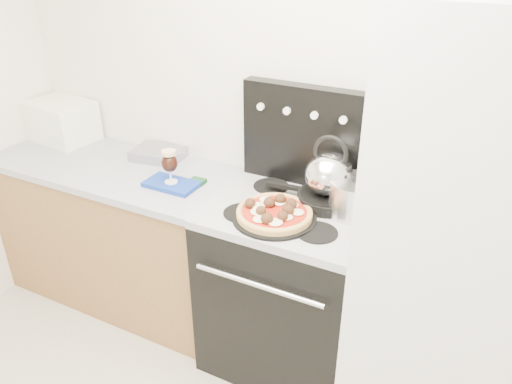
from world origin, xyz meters
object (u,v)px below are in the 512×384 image
Objects in this scene: skillet at (327,199)px; base_cabinet at (123,235)px; toaster_oven at (62,121)px; stock_pot at (354,199)px; pizza at (274,211)px; pizza_pan at (274,217)px; beer_glass at (170,166)px; tea_kettle at (329,170)px; oven_mitt at (171,184)px; stove_body at (289,289)px; fridge at (450,244)px.

base_cabinet is at bearing -175.98° from skillet.
skillet is (1.75, -0.07, -0.08)m from toaster_oven.
pizza is at bearing -147.08° from stock_pot.
base_cabinet is 1.19m from pizza_pan.
base_cabinet is 5.11× the size of skillet.
skillet is at bearing 11.32° from beer_glass.
skillet is 0.15m from tea_kettle.
pizza is at bearing -139.21° from tea_kettle.
oven_mitt is at bearing -8.75° from base_cabinet.
skillet is 1.16× the size of tea_kettle.
skillet is at bearing 55.46° from pizza_pan.
toaster_oven is 1.00m from oven_mitt.
pizza is (0.62, -0.08, 0.04)m from oven_mitt.
stock_pot reaches higher than pizza_pan.
stove_body is at bearing 3.91° from beer_glass.
base_cabinet is 1.11m from stove_body.
stove_body reaches higher than base_cabinet.
stock_pot is (0.14, -0.04, 0.06)m from skillet.
toaster_oven reaches higher than pizza.
oven_mitt is 1.52× the size of beer_glass.
skillet is at bearing 55.46° from pizza.
stock_pot reaches higher than pizza.
tea_kettle reaches higher than skillet.
skillet is at bearing 40.96° from stove_body.
pizza_pan is 0.37m from stock_pot.
stove_body is 3.97× the size of stock_pot.
toaster_oven is 1.13× the size of pizza.
skillet reaches higher than oven_mitt.
oven_mitt is at bearing -168.68° from skillet.
tea_kettle is at bearing 166.54° from fridge.
stove_body is at bearing -165.20° from stock_pot.
oven_mitt is at bearing 0.00° from beer_glass.
base_cabinet is 8.10× the size of beer_glass.
beer_glass is at bearing -8.75° from base_cabinet.
pizza_pan reaches higher than base_cabinet.
stock_pot reaches higher than stove_body.
tea_kettle is at bearing 4.02° from base_cabinet.
base_cabinet is 1.88m from fridge.
oven_mitt is 0.10m from beer_glass.
oven_mitt is 0.72× the size of pizza_pan.
base_cabinet is 5.33× the size of oven_mitt.
stock_pot reaches higher than skillet.
stove_body is 3.59× the size of tea_kettle.
beer_glass is at bearing -176.09° from stove_body.
fridge is at bearing -12.45° from stock_pot.
skillet reaches higher than stove_body.
stove_body is at bearing 3.91° from oven_mitt.
toaster_oven is 1.62m from pizza_pan.
oven_mitt is 0.62m from pizza_pan.
stove_body is 0.62m from stock_pot.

